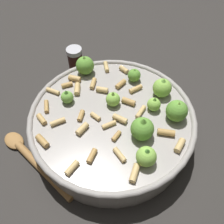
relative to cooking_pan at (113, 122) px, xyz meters
The scene contains 4 objects.
ground_plane 0.04m from the cooking_pan, 63.96° to the left, with size 2.40×2.40×0.00m, color #2D2B28.
cooking_pan is the anchor object (origin of this frame).
pepper_shaker 0.22m from the cooking_pan, 21.87° to the right, with size 0.04×0.04×0.09m.
wooden_spoon 0.19m from the cooking_pan, 64.16° to the left, with size 0.22×0.04×0.02m.
Camera 1 is at (-0.20, 0.23, 0.47)m, focal length 38.87 mm.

